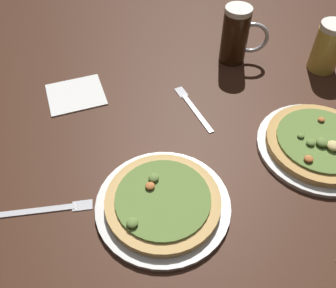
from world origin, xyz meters
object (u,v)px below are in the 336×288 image
object	(u,v)px
pizza_plate_near	(163,203)
beer_mug_dark	(328,46)
napkin_folded	(76,94)
fork_left	(44,210)
fork_spare	(193,107)
pizza_plate_far	(319,144)
beer_mug_amber	(237,35)

from	to	relation	value
pizza_plate_near	beer_mug_dark	distance (m)	0.71
beer_mug_dark	napkin_folded	bearing A→B (deg)	-162.51
beer_mug_dark	fork_left	size ratio (longest dim) A/B	0.68
beer_mug_dark	fork_spare	world-z (taller)	beer_mug_dark
fork_left	fork_spare	world-z (taller)	same
pizza_plate_far	fork_left	size ratio (longest dim) A/B	1.37
pizza_plate_far	beer_mug_dark	xyz separation A→B (m)	(0.06, 0.35, 0.06)
pizza_plate_near	fork_spare	world-z (taller)	pizza_plate_near
pizza_plate_near	fork_left	world-z (taller)	pizza_plate_near
napkin_folded	pizza_plate_far	bearing A→B (deg)	-10.37
fork_left	pizza_plate_far	bearing A→B (deg)	22.74
beer_mug_dark	beer_mug_amber	world-z (taller)	beer_mug_amber
pizza_plate_far	beer_mug_dark	world-z (taller)	beer_mug_dark
napkin_folded	fork_left	xyz separation A→B (m)	(0.04, -0.38, -0.00)
beer_mug_dark	fork_spare	distance (m)	0.45
beer_mug_dark	napkin_folded	size ratio (longest dim) A/B	0.96
beer_mug_dark	pizza_plate_far	bearing A→B (deg)	-99.51
pizza_plate_far	fork_spare	xyz separation A→B (m)	(-0.32, 0.11, -0.01)
pizza_plate_near	beer_mug_dark	bearing A→B (deg)	53.37
pizza_plate_near	napkin_folded	size ratio (longest dim) A/B	1.89
pizza_plate_far	fork_spare	size ratio (longest dim) A/B	1.68
beer_mug_dark	fork_spare	size ratio (longest dim) A/B	0.83
fork_left	beer_mug_amber	bearing A→B (deg)	56.49
beer_mug_amber	napkin_folded	distance (m)	0.51
beer_mug_dark	napkin_folded	xyz separation A→B (m)	(-0.72, -0.23, -0.07)
fork_left	beer_mug_dark	bearing A→B (deg)	41.88
pizza_plate_far	beer_mug_amber	distance (m)	0.42
beer_mug_dark	beer_mug_amber	xyz separation A→B (m)	(-0.27, 0.00, 0.01)
pizza_plate_near	beer_mug_dark	size ratio (longest dim) A/B	1.97
napkin_folded	fork_spare	bearing A→B (deg)	-1.91
beer_mug_amber	fork_spare	size ratio (longest dim) A/B	0.98
pizza_plate_far	napkin_folded	size ratio (longest dim) A/B	1.93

